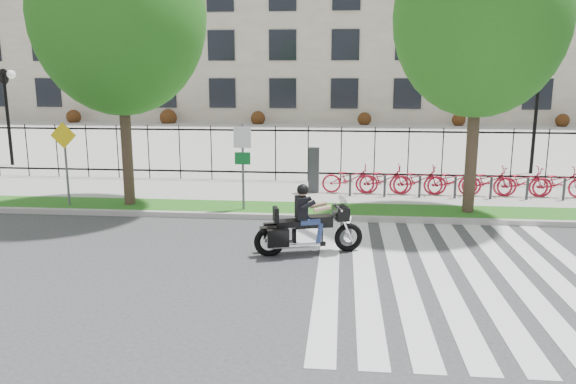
{
  "coord_description": "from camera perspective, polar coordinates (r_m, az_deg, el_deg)",
  "views": [
    {
      "loc": [
        2.45,
        -11.08,
        3.99
      ],
      "look_at": [
        1.07,
        3.0,
        1.02
      ],
      "focal_mm": 35.0,
      "sensor_mm": 36.0,
      "label": 1
    }
  ],
  "objects": [
    {
      "name": "plaza",
      "position": [
        36.37,
        1.72,
        5.62
      ],
      "size": [
        80.0,
        34.0,
        0.1
      ],
      "primitive_type": "cube",
      "color": "gray",
      "rests_on": "ground"
    },
    {
      "name": "grass_verge",
      "position": [
        16.68,
        -3.01,
        -1.75
      ],
      "size": [
        60.0,
        1.5,
        0.15
      ],
      "primitive_type": "cube",
      "color": "#1C5A16",
      "rests_on": "ground"
    },
    {
      "name": "sign_pole_regulatory",
      "position": [
        16.07,
        -4.63,
        3.75
      ],
      "size": [
        0.5,
        0.09,
        2.5
      ],
      "color": "#59595B",
      "rests_on": "grass_verge"
    },
    {
      "name": "bike_share_station",
      "position": [
        18.91,
        16.15,
        1.15
      ],
      "size": [
        8.89,
        0.86,
        1.5
      ],
      "color": "#2D2D33",
      "rests_on": "sidewalk"
    },
    {
      "name": "crosswalk_stripes",
      "position": [
        12.01,
        16.83,
        -8.06
      ],
      "size": [
        5.7,
        8.0,
        0.01
      ],
      "primitive_type": null,
      "color": "silver",
      "rests_on": "ground"
    },
    {
      "name": "curb",
      "position": [
        15.87,
        -3.46,
        -2.47
      ],
      "size": [
        60.0,
        0.2,
        0.15
      ],
      "primitive_type": "cube",
      "color": "#A09D97",
      "rests_on": "ground"
    },
    {
      "name": "street_tree_1",
      "position": [
        17.33,
        -16.8,
        16.81
      ],
      "size": [
        4.94,
        4.94,
        8.34
      ],
      "color": "#39281F",
      "rests_on": "grass_verge"
    },
    {
      "name": "iron_fence",
      "position": [
        20.62,
        -1.28,
        3.92
      ],
      "size": [
        30.0,
        0.06,
        2.0
      ],
      "primitive_type": null,
      "color": "black",
      "rests_on": "sidewalk"
    },
    {
      "name": "ground",
      "position": [
        12.03,
        -6.54,
        -7.61
      ],
      "size": [
        120.0,
        120.0,
        0.0
      ],
      "primitive_type": "plane",
      "color": "#343437",
      "rests_on": "ground"
    },
    {
      "name": "motorcycle_rider",
      "position": [
        12.67,
        2.1,
        -3.47
      ],
      "size": [
        2.46,
        1.13,
        1.94
      ],
      "color": "black",
      "rests_on": "ground"
    },
    {
      "name": "office_building",
      "position": [
        56.37,
        3.24,
        17.91
      ],
      "size": [
        60.0,
        21.9,
        20.15
      ],
      "color": "#A09481",
      "rests_on": "ground"
    },
    {
      "name": "sidewalk",
      "position": [
        19.09,
        -1.89,
        0.0
      ],
      "size": [
        60.0,
        3.5,
        0.15
      ],
      "primitive_type": "cube",
      "color": "gray",
      "rests_on": "ground"
    },
    {
      "name": "street_tree_2",
      "position": [
        16.49,
        18.98,
        16.43
      ],
      "size": [
        4.65,
        4.65,
        8.02
      ],
      "color": "#39281F",
      "rests_on": "grass_verge"
    },
    {
      "name": "lamp_post_right",
      "position": [
        24.29,
        24.02,
        8.99
      ],
      "size": [
        1.06,
        0.7,
        4.25
      ],
      "color": "black",
      "rests_on": "ground"
    },
    {
      "name": "sign_pole_warning",
      "position": [
        17.79,
        -21.71,
        3.74
      ],
      "size": [
        0.78,
        0.09,
        2.49
      ],
      "color": "#59595B",
      "rests_on": "grass_verge"
    },
    {
      "name": "lamp_post_left",
      "position": [
        27.24,
        -26.79,
        8.94
      ],
      "size": [
        1.06,
        0.7,
        4.25
      ],
      "color": "black",
      "rests_on": "ground"
    }
  ]
}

